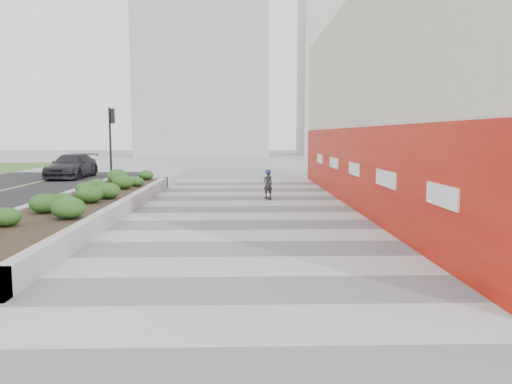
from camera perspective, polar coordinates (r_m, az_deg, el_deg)
ground at (r=10.33m, az=-0.85°, el=-8.79°), size 160.00×160.00×0.00m
walkway at (r=13.25m, az=-1.02°, el=-5.33°), size 8.00×36.00×0.01m
building at (r=20.27m, az=19.21°, el=9.71°), size 6.04×24.08×8.00m
planter at (r=17.94m, az=-19.01°, el=-1.22°), size 3.00×18.00×0.90m
traffic_signal_near at (r=28.37m, az=-16.20°, el=6.35°), size 0.33×0.28×4.20m
distant_bldg_north_l at (r=65.55m, az=-6.00°, el=12.88°), size 16.00×12.00×20.00m
distant_bldg_north_r at (r=72.18m, az=10.83°, el=13.82°), size 14.00×10.00×24.00m
manhole_cover at (r=13.26m, az=1.15°, el=-5.33°), size 0.44×0.44×0.01m
skateboarder at (r=21.18m, az=1.37°, el=0.93°), size 0.49×0.74×1.29m
car_dark at (r=33.81m, az=-20.30°, el=2.80°), size 2.25×5.29×1.52m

